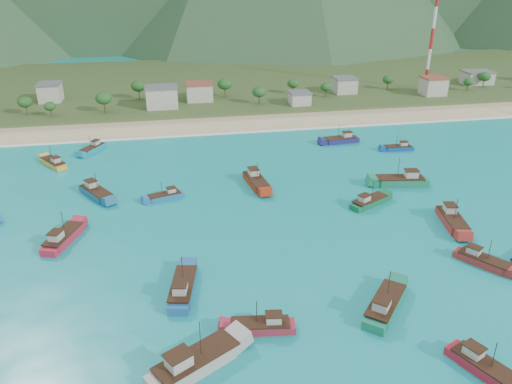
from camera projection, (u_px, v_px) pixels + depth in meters
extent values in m
plane|color=#0B727E|center=(301.00, 243.00, 95.95)|extent=(600.00, 600.00, 0.00)
cube|color=beige|center=(239.00, 124.00, 166.44)|extent=(400.00, 18.00, 1.20)
cube|color=#385123|center=(218.00, 84.00, 220.86)|extent=(400.00, 110.00, 2.40)
cube|color=white|center=(243.00, 132.00, 157.96)|extent=(400.00, 2.50, 0.08)
cube|color=beige|center=(50.00, 93.00, 185.55)|extent=(7.79, 8.50, 6.31)
cube|color=beige|center=(162.00, 98.00, 177.37)|extent=(10.88, 8.45, 7.12)
cube|color=beige|center=(199.00, 92.00, 186.47)|extent=(9.52, 7.94, 6.15)
cube|color=beige|center=(299.00, 99.00, 181.98)|extent=(7.07, 7.13, 4.09)
cube|color=beige|center=(344.00, 86.00, 197.92)|extent=(8.31, 8.01, 5.59)
cube|color=beige|center=(433.00, 87.00, 194.45)|extent=(8.51, 7.57, 6.48)
cube|color=beige|center=(477.00, 78.00, 212.27)|extent=(11.67, 8.35, 5.00)
cylinder|color=red|center=(426.00, 79.00, 203.51)|extent=(1.20, 1.20, 7.94)
cylinder|color=white|center=(429.00, 59.00, 200.17)|extent=(1.20, 1.20, 7.94)
cylinder|color=red|center=(432.00, 39.00, 196.83)|extent=(1.20, 1.20, 7.94)
cylinder|color=white|center=(435.00, 18.00, 193.50)|extent=(1.20, 1.20, 7.94)
cube|color=gold|center=(53.00, 164.00, 132.02)|extent=(7.90, 9.68, 1.77)
cube|color=beige|center=(56.00, 160.00, 130.06)|extent=(2.73, 2.84, 1.44)
cylinder|color=#382114|center=(51.00, 153.00, 131.17)|extent=(0.12, 0.12, 3.99)
cube|color=#205993|center=(183.00, 289.00, 81.24)|extent=(5.56, 11.95, 2.09)
cube|color=beige|center=(180.00, 288.00, 78.31)|extent=(2.57, 2.97, 1.70)
cylinder|color=#382114|center=(182.00, 269.00, 80.41)|extent=(0.12, 0.12, 4.71)
cube|color=#B42137|center=(64.00, 239.00, 96.10)|extent=(6.99, 11.54, 2.02)
cube|color=beige|center=(56.00, 236.00, 93.30)|extent=(2.79, 3.08, 1.64)
cylinder|color=#382114|center=(63.00, 222.00, 95.29)|extent=(0.12, 0.12, 4.54)
cube|color=#0E6438|center=(370.00, 203.00, 110.65)|extent=(10.13, 7.13, 1.80)
cube|color=beige|center=(364.00, 199.00, 108.84)|extent=(2.83, 2.64, 1.46)
cylinder|color=#382114|center=(373.00, 190.00, 109.73)|extent=(0.12, 0.12, 4.05)
cube|color=#ACA99D|center=(197.00, 364.00, 65.96)|extent=(13.32, 10.09, 2.40)
cube|color=beige|center=(179.00, 361.00, 63.44)|extent=(3.81, 3.61, 1.95)
cylinder|color=#382114|center=(200.00, 338.00, 64.78)|extent=(0.12, 0.12, 5.39)
cube|color=#1F5E8C|center=(97.00, 194.00, 114.48)|extent=(8.71, 11.03, 2.00)
cube|color=beige|center=(91.00, 184.00, 115.20)|extent=(3.05, 3.20, 1.63)
cylinder|color=#382114|center=(96.00, 182.00, 112.70)|extent=(0.12, 0.12, 4.51)
cube|color=#104496|center=(397.00, 149.00, 142.93)|extent=(8.55, 2.96, 1.53)
cube|color=beige|center=(404.00, 144.00, 142.55)|extent=(2.00, 1.65, 1.25)
cylinder|color=#382114|center=(397.00, 141.00, 141.83)|extent=(0.12, 0.12, 3.45)
cube|color=#A22B27|center=(483.00, 262.00, 88.73)|extent=(7.90, 9.53, 1.75)
cube|color=beige|center=(474.00, 251.00, 89.32)|extent=(2.71, 2.81, 1.43)
cylinder|color=#382114|center=(490.00, 250.00, 87.19)|extent=(0.12, 0.12, 3.95)
cube|color=#197355|center=(385.00, 306.00, 77.18)|extent=(10.41, 11.40, 2.17)
cube|color=beige|center=(382.00, 304.00, 74.43)|extent=(3.42, 3.49, 1.76)
cylinder|color=#382114|center=(389.00, 285.00, 76.23)|extent=(0.12, 0.12, 4.89)
cube|color=navy|center=(340.00, 141.00, 148.66)|extent=(10.82, 4.03, 1.93)
cube|color=beige|center=(347.00, 135.00, 148.45)|extent=(2.56, 2.14, 1.56)
cylinder|color=#382114|center=(339.00, 131.00, 147.20)|extent=(0.12, 0.12, 4.33)
cube|color=#A52A26|center=(452.00, 222.00, 102.04)|extent=(5.67, 12.02, 2.10)
cube|color=beige|center=(450.00, 209.00, 103.39)|extent=(2.60, 3.00, 1.71)
cylinder|color=#382114|center=(456.00, 209.00, 100.01)|extent=(0.12, 0.12, 4.73)
cube|color=#1E65A5|center=(165.00, 197.00, 113.57)|extent=(8.54, 4.69, 1.49)
cube|color=beige|center=(171.00, 190.00, 113.70)|extent=(2.22, 1.97, 1.21)
cylinder|color=#382114|center=(162.00, 188.00, 112.36)|extent=(0.12, 0.12, 3.35)
cube|color=#1A7851|center=(400.00, 182.00, 120.38)|extent=(12.98, 5.58, 2.28)
cube|color=beige|center=(411.00, 174.00, 119.58)|extent=(3.17, 2.71, 1.86)
cylinder|color=#382114|center=(399.00, 168.00, 118.80)|extent=(0.12, 0.12, 5.14)
cube|color=teal|center=(92.00, 150.00, 141.92)|extent=(7.00, 9.18, 1.65)
cube|color=beige|center=(96.00, 143.00, 142.87)|extent=(2.50, 2.63, 1.34)
cylinder|color=#382114|center=(90.00, 141.00, 140.35)|extent=(0.12, 0.12, 3.72)
cube|color=maroon|center=(260.00, 328.00, 72.93)|extent=(9.88, 4.11, 1.74)
cube|color=beige|center=(274.00, 319.00, 72.35)|extent=(2.40, 2.04, 1.42)
cylinder|color=#382114|center=(257.00, 312.00, 71.72)|extent=(0.12, 0.12, 3.92)
cube|color=#A12B12|center=(256.00, 183.00, 120.04)|extent=(4.97, 12.06, 2.13)
cube|color=beige|center=(253.00, 172.00, 121.30)|extent=(2.48, 2.92, 1.73)
cylinder|color=#382114|center=(257.00, 171.00, 118.02)|extent=(0.12, 0.12, 4.79)
cube|color=red|center=(486.00, 370.00, 65.29)|extent=(6.96, 10.39, 1.83)
cube|color=beige|center=(474.00, 351.00, 66.11)|extent=(2.64, 2.86, 1.49)
cylinder|color=#382114|center=(494.00, 355.00, 63.61)|extent=(0.12, 0.12, 4.12)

